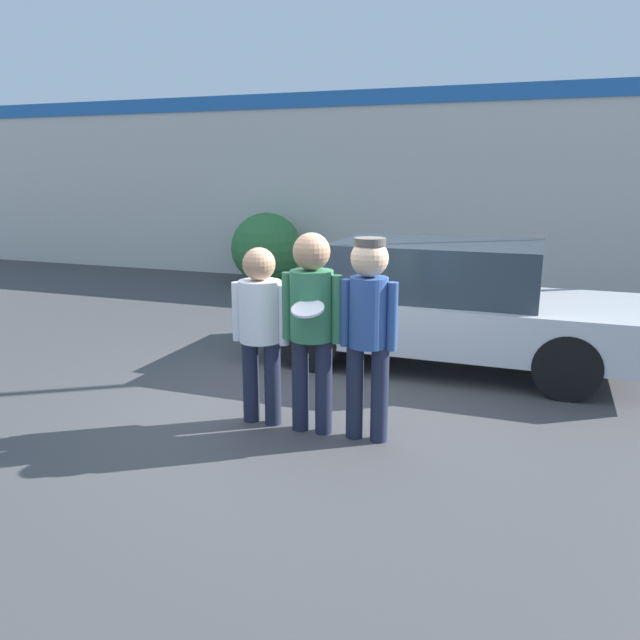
# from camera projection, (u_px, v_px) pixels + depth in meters

# --- Properties ---
(ground_plane) EXTENTS (56.00, 56.00, 0.00)m
(ground_plane) POSITION_uv_depth(u_px,v_px,m) (301.00, 414.00, 5.97)
(ground_plane) COLOR #3F3F42
(storefront_building) EXTENTS (24.00, 0.22, 3.82)m
(storefront_building) POSITION_uv_depth(u_px,v_px,m) (438.00, 188.00, 12.19)
(storefront_building) COLOR silver
(storefront_building) RESTS_ON ground
(person_left) EXTENTS (0.55, 0.38, 1.62)m
(person_left) POSITION_uv_depth(u_px,v_px,m) (260.00, 321.00, 5.56)
(person_left) COLOR #1E2338
(person_left) RESTS_ON ground
(person_middle_with_frisbee) EXTENTS (0.54, 0.59, 1.77)m
(person_middle_with_frisbee) POSITION_uv_depth(u_px,v_px,m) (312.00, 314.00, 5.34)
(person_middle_with_frisbee) COLOR #1E2338
(person_middle_with_frisbee) RESTS_ON ground
(person_right) EXTENTS (0.49, 0.32, 1.74)m
(person_right) POSITION_uv_depth(u_px,v_px,m) (368.00, 321.00, 5.19)
(person_right) COLOR #1E2338
(person_right) RESTS_ON ground
(parked_car_near) EXTENTS (4.46, 1.84, 1.46)m
(parked_car_near) POSITION_uv_depth(u_px,v_px,m) (442.00, 303.00, 7.42)
(parked_car_near) COLOR #B7BABF
(parked_car_near) RESTS_ON ground
(shrub) EXTENTS (1.45, 1.45, 1.45)m
(shrub) POSITION_uv_depth(u_px,v_px,m) (267.00, 248.00, 12.74)
(shrub) COLOR #387A3D
(shrub) RESTS_ON ground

